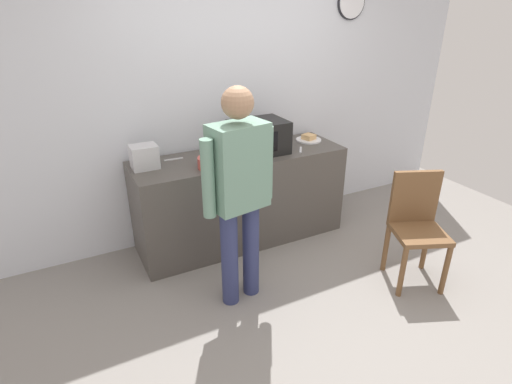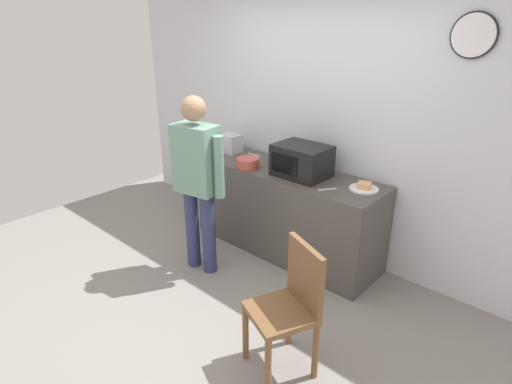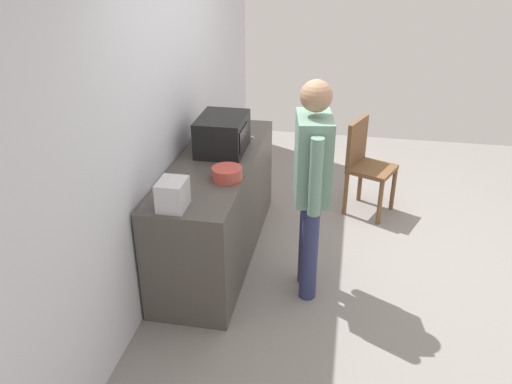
# 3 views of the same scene
# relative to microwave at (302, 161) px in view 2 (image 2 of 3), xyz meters

# --- Properties ---
(ground_plane) EXTENTS (6.00, 6.00, 0.00)m
(ground_plane) POSITION_rel_microwave_xyz_m (-0.05, -1.20, -1.04)
(ground_plane) COLOR gray
(back_wall) EXTENTS (5.40, 0.13, 2.60)m
(back_wall) POSITION_rel_microwave_xyz_m (-0.05, 0.40, 0.26)
(back_wall) COLOR silver
(back_wall) RESTS_ON ground_plane
(kitchen_counter) EXTENTS (2.00, 0.62, 0.89)m
(kitchen_counter) POSITION_rel_microwave_xyz_m (-0.18, 0.02, -0.59)
(kitchen_counter) COLOR #4C4742
(kitchen_counter) RESTS_ON ground_plane
(microwave) EXTENTS (0.50, 0.39, 0.30)m
(microwave) POSITION_rel_microwave_xyz_m (0.00, 0.00, 0.00)
(microwave) COLOR black
(microwave) RESTS_ON kitchen_counter
(sandwich_plate) EXTENTS (0.26, 0.26, 0.07)m
(sandwich_plate) POSITION_rel_microwave_xyz_m (0.62, 0.09, -0.13)
(sandwich_plate) COLOR white
(sandwich_plate) RESTS_ON kitchen_counter
(salad_bowl) EXTENTS (0.23, 0.23, 0.09)m
(salad_bowl) POSITION_rel_microwave_xyz_m (-0.54, -0.17, -0.10)
(salad_bowl) COLOR #C64C42
(salad_bowl) RESTS_ON kitchen_counter
(toaster) EXTENTS (0.22, 0.18, 0.20)m
(toaster) POSITION_rel_microwave_xyz_m (-1.04, 0.09, -0.05)
(toaster) COLOR silver
(toaster) RESTS_ON kitchen_counter
(fork_utensil) EXTENTS (0.11, 0.15, 0.01)m
(fork_utensil) POSITION_rel_microwave_xyz_m (0.38, -0.13, -0.15)
(fork_utensil) COLOR silver
(fork_utensil) RESTS_ON kitchen_counter
(spoon_utensil) EXTENTS (0.17, 0.03, 0.01)m
(spoon_utensil) POSITION_rel_microwave_xyz_m (-0.77, 0.17, -0.15)
(spoon_utensil) COLOR silver
(spoon_utensil) RESTS_ON kitchen_counter
(person_standing) EXTENTS (0.58, 0.30, 1.68)m
(person_standing) POSITION_rel_microwave_xyz_m (-0.57, -0.80, -0.06)
(person_standing) COLOR navy
(person_standing) RESTS_ON ground_plane
(wooden_chair) EXTENTS (0.52, 0.52, 0.94)m
(wooden_chair) POSITION_rel_microwave_xyz_m (0.83, -1.22, -0.52)
(wooden_chair) COLOR brown
(wooden_chair) RESTS_ON ground_plane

